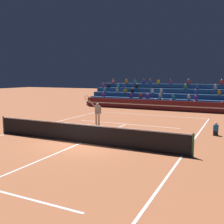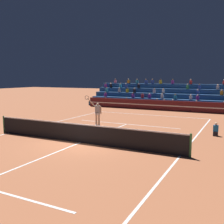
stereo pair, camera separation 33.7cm
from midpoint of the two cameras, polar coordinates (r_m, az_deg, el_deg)
ground_plane at (r=14.72m, az=-6.27°, el=-6.65°), size 120.00×120.00×0.00m
court_lines at (r=14.72m, az=-6.27°, el=-6.63°), size 11.10×23.90×0.01m
tennis_net at (r=14.59m, az=-6.30°, el=-4.58°), size 12.00×0.10×1.10m
sponsor_banner_wall at (r=29.04m, az=11.01°, el=1.44°), size 18.00×0.26×1.10m
bleacher_stand at (r=32.66m, az=12.85°, el=2.89°), size 19.58×4.75×3.38m
ball_kid_courtside at (r=17.51m, az=22.15°, el=-3.76°), size 0.30×0.36×0.84m
tennis_player at (r=19.46m, az=-2.73°, el=-0.16°), size 1.29×0.43×2.32m
tennis_ball at (r=16.17m, az=9.60°, el=-5.28°), size 0.07×0.07×0.07m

